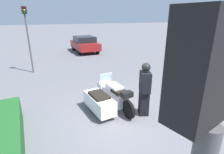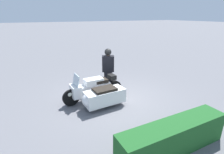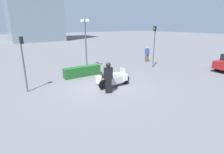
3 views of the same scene
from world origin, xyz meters
name	(u,v)px [view 3 (image 3 of 3)]	position (x,y,z in m)	size (l,w,h in m)	color
ground_plane	(103,88)	(0.00, 0.00, 0.00)	(160.00, 160.00, 0.00)	slate
police_motorcycle	(112,78)	(0.79, 0.15, 0.46)	(2.46, 1.26, 1.15)	black
officer_rider	(108,77)	(-0.16, -0.87, 0.98)	(0.58, 0.49, 1.85)	black
hedge_bush_curbside	(82,71)	(0.06, 3.20, 0.39)	(2.96, 0.60, 0.78)	#1E5623
twin_lamp_post	(85,32)	(1.44, 5.24, 3.31)	(0.34, 1.29, 4.38)	#4C4C51
traffic_light_near	(154,41)	(6.84, 2.17, 2.45)	(0.23, 0.27, 3.78)	#4C4C4C
traffic_light_far	(23,56)	(-4.11, 2.03, 2.16)	(0.22, 0.28, 3.27)	#4C4C4C
pedestrian_bystander	(147,54)	(8.37, 4.47, 0.82)	(0.33, 0.49, 1.63)	brown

